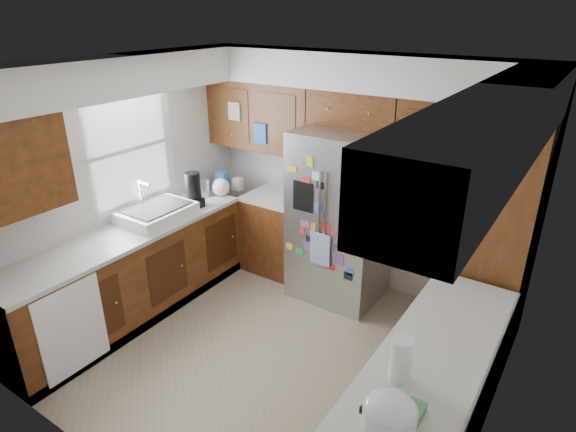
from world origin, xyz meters
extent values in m
plane|color=tan|center=(0.00, 0.00, 0.00)|extent=(3.60, 3.60, 0.00)
cube|color=beige|center=(0.00, 1.60, 1.25)|extent=(3.60, 0.04, 2.50)
cube|color=beige|center=(-1.80, 0.00, 1.25)|extent=(0.04, 3.20, 2.50)
cube|color=beige|center=(1.80, 0.00, 1.25)|extent=(0.04, 3.20, 2.50)
cube|color=beige|center=(0.00, -1.60, 1.25)|extent=(3.60, 0.04, 2.50)
cube|color=white|center=(0.00, 0.00, 2.51)|extent=(3.60, 3.20, 0.02)
cube|color=silver|center=(0.00, 1.41, 2.33)|extent=(3.60, 0.38, 0.35)
cube|color=silver|center=(-1.61, 0.00, 2.33)|extent=(0.38, 3.20, 0.35)
cube|color=silver|center=(1.61, 0.00, 2.33)|extent=(0.38, 3.20, 0.35)
cube|color=#3C200B|center=(-1.14, 1.43, 1.77)|extent=(1.33, 0.34, 0.75)
cube|color=#3C200B|center=(1.14, 1.43, 1.77)|extent=(1.33, 0.34, 0.75)
cube|color=#3C200B|center=(-1.63, -1.15, 1.77)|extent=(0.34, 0.85, 0.75)
cube|color=white|center=(-1.79, 0.10, 1.60)|extent=(0.02, 0.90, 1.05)
cube|color=white|center=(-1.75, 0.10, 1.60)|extent=(0.01, 1.02, 1.15)
cube|color=#1C4CA7|center=(-1.03, 1.24, 1.62)|extent=(0.16, 0.02, 0.22)
cube|color=#C1B693|center=(-1.39, 1.24, 1.82)|extent=(0.16, 0.02, 0.20)
cube|color=#3C200B|center=(-1.50, -0.30, 0.44)|extent=(0.60, 2.60, 0.88)
cube|color=#3C200B|center=(-0.83, 1.30, 0.44)|extent=(0.75, 0.60, 0.88)
cube|color=beige|center=(-1.50, -0.30, 0.90)|extent=(0.63, 2.60, 0.04)
cube|color=beige|center=(-0.83, 1.30, 0.90)|extent=(0.75, 0.60, 0.04)
cube|color=black|center=(-1.50, -0.30, 0.05)|extent=(0.60, 2.60, 0.10)
cube|color=white|center=(-1.19, -1.15, 0.46)|extent=(0.01, 0.58, 0.80)
cube|color=#3C200B|center=(1.50, -0.47, 0.44)|extent=(0.60, 2.25, 0.88)
cube|color=beige|center=(1.50, -0.47, 0.90)|extent=(0.63, 2.25, 0.04)
cube|color=#3C200B|center=(1.50, 1.15, 1.07)|extent=(0.60, 0.90, 2.15)
cube|color=#949498|center=(0.00, 1.21, 0.90)|extent=(0.90, 0.75, 1.80)
cylinder|color=silver|center=(-0.03, 0.82, 1.05)|extent=(0.02, 0.02, 0.90)
cylinder|color=silver|center=(0.03, 0.82, 1.05)|extent=(0.02, 0.02, 0.90)
cube|color=black|center=(-0.22, 0.83, 1.20)|extent=(0.22, 0.01, 0.30)
cube|color=white|center=(0.00, 0.80, 0.70)|extent=(0.22, 0.01, 0.34)
cube|color=yellow|center=(-0.38, 0.82, 0.62)|extent=(0.07, 0.00, 0.07)
cube|color=blue|center=(0.33, 0.82, 0.54)|extent=(0.07, 0.00, 0.07)
cube|color=white|center=(-0.07, 0.82, 1.44)|extent=(0.10, 0.00, 0.08)
cube|color=red|center=(0.17, 0.82, 0.90)|extent=(0.08, 0.00, 0.06)
cube|color=black|center=(0.31, 0.82, 0.48)|extent=(0.09, 0.00, 0.08)
cube|color=yellow|center=(-0.15, 0.82, 1.57)|extent=(0.07, 0.00, 0.10)
cube|color=#8C4C99|center=(0.15, 0.82, 0.74)|extent=(0.09, 0.00, 0.05)
cube|color=red|center=(0.04, 0.82, 0.93)|extent=(0.10, 0.00, 0.11)
cube|color=green|center=(0.34, 0.82, 1.29)|extent=(0.09, 0.00, 0.06)
cube|color=green|center=(-0.25, 0.82, 0.59)|extent=(0.08, 0.00, 0.08)
cube|color=red|center=(-0.19, 0.82, 1.36)|extent=(0.09, 0.00, 0.09)
cube|color=#8C4C99|center=(-0.15, 0.82, 0.69)|extent=(0.10, 0.00, 0.11)
cube|color=yellow|center=(0.36, 0.82, 1.21)|extent=(0.06, 0.00, 0.10)
cube|color=blue|center=(0.04, 0.82, 0.67)|extent=(0.10, 0.00, 0.10)
cube|color=white|center=(0.22, 0.82, 1.58)|extent=(0.06, 0.00, 0.10)
cube|color=black|center=(-0.13, 0.82, 0.77)|extent=(0.10, 0.00, 0.06)
cube|color=green|center=(0.21, 0.82, 0.92)|extent=(0.07, 0.00, 0.08)
cube|color=red|center=(-0.22, 0.82, 0.83)|extent=(0.06, 0.00, 0.07)
cube|color=blue|center=(0.38, 0.82, 1.12)|extent=(0.06, 0.00, 0.09)
cube|color=red|center=(-0.07, 0.82, 0.56)|extent=(0.06, 0.00, 0.07)
cube|color=black|center=(-0.03, 0.82, 1.35)|extent=(0.10, 0.00, 0.07)
cube|color=yellow|center=(-0.35, 0.82, 1.46)|extent=(0.11, 0.00, 0.06)
cube|color=blue|center=(-0.04, 0.82, 1.13)|extent=(0.08, 0.00, 0.10)
cube|color=#8C4C99|center=(-0.19, 0.82, 0.91)|extent=(0.10, 0.00, 0.07)
cube|color=#8C4C99|center=(0.20, 0.82, 0.64)|extent=(0.09, 0.00, 0.10)
cube|color=yellow|center=(0.35, 0.82, 1.45)|extent=(0.08, 0.00, 0.09)
cube|color=red|center=(0.10, 0.82, 0.52)|extent=(0.11, 0.00, 0.06)
cube|color=blue|center=(0.25, 0.82, 1.38)|extent=(0.09, 0.00, 0.08)
cube|color=orange|center=(-0.10, 0.82, 0.89)|extent=(0.05, 0.00, 0.12)
cube|color=#3C200B|center=(0.00, 1.43, 1.98)|extent=(0.96, 0.34, 0.35)
sphere|color=#1A2AB7|center=(-0.34, 1.43, 2.28)|extent=(0.27, 0.27, 0.27)
cylinder|color=black|center=(0.06, 1.43, 2.23)|extent=(0.29, 0.29, 0.16)
ellipsoid|color=#333338|center=(0.06, 1.43, 2.31)|extent=(0.27, 0.27, 0.12)
cube|color=white|center=(-1.50, 0.10, 0.98)|extent=(0.52, 0.70, 0.12)
cube|color=black|center=(-1.50, 0.10, 1.04)|extent=(0.44, 0.60, 0.02)
cylinder|color=silver|center=(-1.70, 0.10, 1.14)|extent=(0.02, 0.02, 0.30)
cylinder|color=silver|center=(-1.64, 0.10, 1.27)|extent=(0.16, 0.02, 0.02)
cube|color=yellow|center=(-1.30, -0.12, 0.94)|extent=(0.10, 0.18, 0.04)
cube|color=black|center=(-1.41, 0.55, 0.97)|extent=(0.18, 0.14, 0.10)
cylinder|color=black|center=(-1.41, 0.55, 1.16)|extent=(0.16, 0.16, 0.28)
cylinder|color=#949498|center=(-1.54, 0.83, 1.02)|extent=(0.14, 0.14, 0.20)
sphere|color=white|center=(-1.39, 0.96, 1.02)|extent=(0.20, 0.20, 0.20)
cube|color=#3F72B2|center=(-1.57, 1.18, 1.01)|extent=(0.14, 0.10, 0.18)
cube|color=#BFB28C|center=(-1.35, 1.21, 0.99)|extent=(0.10, 0.08, 0.14)
cylinder|color=white|center=(-1.45, 0.44, 0.98)|extent=(0.08, 0.08, 0.11)
cylinder|color=silver|center=(1.50, -1.12, 1.01)|extent=(0.27, 0.27, 0.18)
ellipsoid|color=silver|center=(1.50, -1.12, 1.10)|extent=(0.26, 0.26, 0.12)
cube|color=black|center=(1.38, -1.12, 1.03)|extent=(0.04, 0.06, 0.04)
cylinder|color=white|center=(1.40, -0.71, 1.06)|extent=(0.13, 0.13, 0.28)
camera|label=1|loc=(2.07, -2.86, 2.89)|focal=30.00mm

